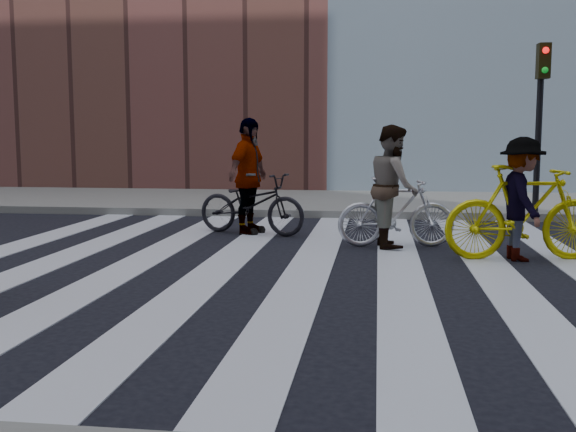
% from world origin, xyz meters
% --- Properties ---
extents(ground, '(100.00, 100.00, 0.00)m').
position_xyz_m(ground, '(0.00, 0.00, 0.00)').
color(ground, black).
rests_on(ground, ground).
extents(sidewalk_far, '(100.00, 5.00, 0.15)m').
position_xyz_m(sidewalk_far, '(0.00, 7.50, 0.07)').
color(sidewalk_far, gray).
rests_on(sidewalk_far, ground).
extents(zebra_crosswalk, '(8.25, 10.00, 0.01)m').
position_xyz_m(zebra_crosswalk, '(0.00, 0.00, 0.01)').
color(zebra_crosswalk, silver).
rests_on(zebra_crosswalk, ground).
extents(traffic_signal, '(0.22, 0.42, 3.33)m').
position_xyz_m(traffic_signal, '(4.40, 5.32, 2.28)').
color(traffic_signal, black).
rests_on(traffic_signal, ground).
extents(bike_silver_mid, '(1.74, 0.69, 1.02)m').
position_xyz_m(bike_silver_mid, '(1.64, 1.73, 0.51)').
color(bike_silver_mid, silver).
rests_on(bike_silver_mid, ground).
extents(bike_yellow_right, '(2.13, 0.85, 1.24)m').
position_xyz_m(bike_yellow_right, '(3.26, 0.88, 0.62)').
color(bike_yellow_right, '#CCC30B').
rests_on(bike_yellow_right, ground).
extents(bike_dark_rear, '(2.02, 1.21, 1.00)m').
position_xyz_m(bike_dark_rear, '(-0.69, 2.73, 0.50)').
color(bike_dark_rear, black).
rests_on(bike_dark_rear, ground).
extents(rider_mid, '(0.78, 0.94, 1.77)m').
position_xyz_m(rider_mid, '(1.59, 1.73, 0.89)').
color(rider_mid, slate).
rests_on(rider_mid, ground).
extents(rider_right, '(0.72, 1.10, 1.60)m').
position_xyz_m(rider_right, '(3.21, 0.88, 0.80)').
color(rider_right, slate).
rests_on(rider_right, ground).
extents(rider_rear, '(0.78, 1.20, 1.90)m').
position_xyz_m(rider_rear, '(-0.74, 2.73, 0.95)').
color(rider_rear, slate).
rests_on(rider_rear, ground).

